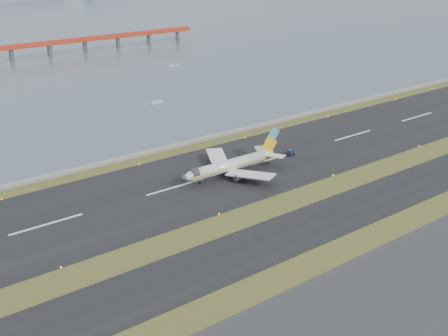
% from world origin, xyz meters
% --- Properties ---
extents(ground, '(1000.00, 1000.00, 0.00)m').
position_xyz_m(ground, '(0.00, 0.00, 0.00)').
color(ground, '#384719').
rests_on(ground, ground).
extents(apron_strip, '(1000.00, 50.00, 0.10)m').
position_xyz_m(apron_strip, '(0.00, -55.00, 0.05)').
color(apron_strip, '#2D2D30').
rests_on(apron_strip, ground).
extents(taxiway_strip, '(1000.00, 18.00, 0.10)m').
position_xyz_m(taxiway_strip, '(0.00, -12.00, 0.05)').
color(taxiway_strip, black).
rests_on(taxiway_strip, ground).
extents(runway_strip, '(1000.00, 45.00, 0.10)m').
position_xyz_m(runway_strip, '(0.00, 30.00, 0.05)').
color(runway_strip, black).
rests_on(runway_strip, ground).
extents(seawall, '(1000.00, 2.50, 1.00)m').
position_xyz_m(seawall, '(0.00, 60.00, 0.50)').
color(seawall, gray).
rests_on(seawall, ground).
extents(red_pier, '(260.00, 5.00, 10.20)m').
position_xyz_m(red_pier, '(20.00, 250.00, 7.28)').
color(red_pier, red).
rests_on(red_pier, ground).
extents(airliner, '(38.52, 32.89, 12.80)m').
position_xyz_m(airliner, '(19.67, 27.42, 3.46)').
color(airliner, white).
rests_on(airliner, ground).
extents(pushback_tug, '(3.57, 2.57, 2.07)m').
position_xyz_m(pushback_tug, '(46.57, 29.00, 1.00)').
color(pushback_tug, '#141E38').
rests_on(pushback_tug, ground).
extents(workboat_near, '(6.45, 3.15, 1.50)m').
position_xyz_m(workboat_near, '(42.17, 113.67, 0.47)').
color(workboat_near, '#BDBDC1').
rests_on(workboat_near, ground).
extents(workboat_far, '(6.77, 4.08, 1.57)m').
position_xyz_m(workboat_far, '(90.09, 175.49, 0.50)').
color(workboat_far, '#BDBDC1').
rests_on(workboat_far, ground).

